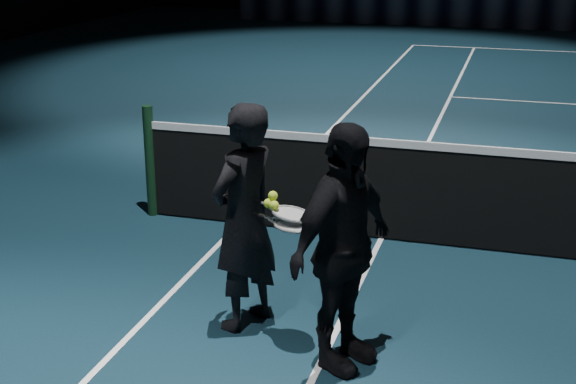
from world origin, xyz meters
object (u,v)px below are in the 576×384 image
Objects in this scene: player_b at (342,249)px; racket_lower at (294,226)px; player_a at (244,218)px; racket_upper at (292,214)px; tennis_balls at (272,202)px.

player_b reaches higher than racket_lower.
player_a reaches higher than racket_lower.
racket_upper is at bearing 85.03° from player_b.
tennis_balls is at bearing 89.63° from player_b.
player_b is 13.62× the size of tennis_balls.
player_b reaches higher than tennis_balls.
player_a is at bearing -178.29° from racket_upper.
racket_lower is at bearing -25.24° from tennis_balls.
player_a is 0.31m from tennis_balls.
tennis_balls is (0.24, -0.10, 0.18)m from player_a.
racket_upper is 5.67× the size of tennis_balls.
player_b reaches higher than racket_upper.
player_a is 0.85m from player_b.
racket_upper is (0.38, -0.12, 0.11)m from player_a.
tennis_balls is at bearing -170.43° from racket_upper.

